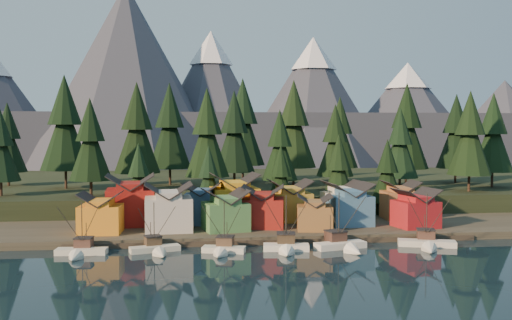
{
  "coord_description": "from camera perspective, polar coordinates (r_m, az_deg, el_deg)",
  "views": [
    {
      "loc": [
        -16.66,
        -92.35,
        22.02
      ],
      "look_at": [
        -2.1,
        30.0,
        15.53
      ],
      "focal_mm": 40.0,
      "sensor_mm": 36.0,
      "label": 1
    }
  ],
  "objects": [
    {
      "name": "boat_3",
      "position": [
        104.31,
        3.05,
        -7.9
      ],
      "size": [
        8.86,
        9.46,
        11.25
      ],
      "rotation": [
        0.0,
        0.0,
        -0.14
      ],
      "color": "white",
      "rests_on": "ground"
    },
    {
      "name": "house_back_5",
      "position": [
        136.25,
        14.22,
        -3.79
      ],
      "size": [
        8.11,
        8.2,
        8.74
      ],
      "rotation": [
        0.0,
        0.0,
        -0.04
      ],
      "color": "#A5683A",
      "rests_on": "shore_strip"
    },
    {
      "name": "house_front_6",
      "position": [
        125.23,
        15.67,
        -4.55
      ],
      "size": [
        9.37,
        9.01,
        8.12
      ],
      "rotation": [
        0.0,
        0.0,
        0.18
      ],
      "color": "maroon",
      "rests_on": "shore_strip"
    },
    {
      "name": "house_front_3",
      "position": [
        120.5,
        0.69,
        -4.55
      ],
      "size": [
        10.04,
        9.72,
        8.84
      ],
      "rotation": [
        0.0,
        0.0,
        -0.18
      ],
      "color": "maroon",
      "rests_on": "shore_strip"
    },
    {
      "name": "hillside",
      "position": [
        184.09,
        -1.56,
        -2.92
      ],
      "size": [
        420.0,
        100.0,
        6.0
      ],
      "primitive_type": "cube",
      "color": "black",
      "rests_on": "ground"
    },
    {
      "name": "tree_hill_2",
      "position": [
        142.31,
        -16.23,
        1.68
      ],
      "size": [
        10.22,
        10.22,
        23.8
      ],
      "color": "#332319",
      "rests_on": "hillside"
    },
    {
      "name": "tree_hill_3",
      "position": [
        152.93,
        -11.8,
        2.83
      ],
      "size": [
        12.32,
        12.32,
        28.69
      ],
      "color": "#332319",
      "rests_on": "hillside"
    },
    {
      "name": "tree_hill_14",
      "position": [
        183.08,
        19.37,
        2.45
      ],
      "size": [
        11.58,
        11.58,
        26.98
      ],
      "color": "#332319",
      "rests_on": "hillside"
    },
    {
      "name": "boat_1",
      "position": [
        104.82,
        -9.95,
        -8.15
      ],
      "size": [
        9.59,
        10.01,
        9.89
      ],
      "rotation": [
        0.0,
        0.0,
        0.28
      ],
      "color": "beige",
      "rests_on": "ground"
    },
    {
      "name": "dock",
      "position": [
        112.2,
        1.9,
        -8.04
      ],
      "size": [
        80.0,
        4.0,
        1.0
      ],
      "primitive_type": "cube",
      "color": "#40382D",
      "rests_on": "ground"
    },
    {
      "name": "mountain_ridge",
      "position": [
        306.22,
        -4.46,
        3.76
      ],
      "size": [
        560.0,
        190.0,
        90.0
      ],
      "color": "#444958",
      "rests_on": "ground"
    },
    {
      "name": "tree_shore_4",
      "position": [
        141.06,
        12.99,
        -1.32
      ],
      "size": [
        7.89,
        7.89,
        18.39
      ],
      "color": "#332319",
      "rests_on": "shore_strip"
    },
    {
      "name": "tree_shore_2",
      "position": [
        134.58,
        2.5,
        -1.76
      ],
      "size": [
        7.32,
        7.32,
        17.06
      ],
      "color": "#332319",
      "rests_on": "shore_strip"
    },
    {
      "name": "house_front_4",
      "position": [
        118.28,
        5.87,
        -5.13
      ],
      "size": [
        8.1,
        8.57,
        7.22
      ],
      "rotation": [
        0.0,
        0.0,
        -0.15
      ],
      "color": "olive",
      "rests_on": "shore_strip"
    },
    {
      "name": "tree_hill_4",
      "position": [
        167.43,
        -8.63,
        3.07
      ],
      "size": [
        12.79,
        12.79,
        29.79
      ],
      "color": "#332319",
      "rests_on": "hillside"
    },
    {
      "name": "tree_hill_11",
      "position": [
        152.54,
        14.22,
        1.39
      ],
      "size": [
        9.37,
        9.37,
        21.84
      ],
      "color": "#332319",
      "rests_on": "hillside"
    },
    {
      "name": "house_front_1",
      "position": [
        117.61,
        -8.75,
        -4.55
      ],
      "size": [
        9.93,
        9.58,
        9.73
      ],
      "rotation": [
        0.0,
        0.0,
        0.06
      ],
      "color": "beige",
      "rests_on": "shore_strip"
    },
    {
      "name": "boat_4",
      "position": [
        107.04,
        8.74,
        -7.69
      ],
      "size": [
        10.42,
        10.91,
        11.58
      ],
      "rotation": [
        0.0,
        0.0,
        0.26
      ],
      "color": "white",
      "rests_on": "ground"
    },
    {
      "name": "tree_hill_13",
      "position": [
        158.05,
        20.6,
        2.23
      ],
      "size": [
        11.3,
        11.3,
        26.33
      ],
      "color": "#332319",
      "rests_on": "hillside"
    },
    {
      "name": "tree_shore_0",
      "position": [
        133.28,
        -11.65,
        -1.73
      ],
      "size": [
        7.58,
        7.58,
        17.65
      ],
      "color": "#332319",
      "rests_on": "shore_strip"
    },
    {
      "name": "tree_hill_10",
      "position": [
        178.56,
        8.37,
        2.48
      ],
      "size": [
        11.35,
        11.35,
        26.44
      ],
      "color": "#332319",
      "rests_on": "hillside"
    },
    {
      "name": "boat_0",
      "position": [
        105.57,
        -17.2,
        -8.09
      ],
      "size": [
        9.28,
        10.0,
        10.33
      ],
      "rotation": [
        0.0,
        0.0,
        -0.08
      ],
      "color": "beige",
      "rests_on": "ground"
    },
    {
      "name": "house_back_3",
      "position": [
        128.59,
        3.39,
        -3.97
      ],
      "size": [
        9.58,
        8.62,
        9.31
      ],
      "rotation": [
        0.0,
        0.0,
        0.05
      ],
      "color": "gold",
      "rests_on": "shore_strip"
    },
    {
      "name": "tree_hill_1",
      "position": [
        163.78,
        -18.56,
        3.21
      ],
      "size": [
        13.37,
        13.37,
        31.15
      ],
      "color": "#332319",
      "rests_on": "hillside"
    },
    {
      "name": "tree_hill_12",
      "position": [
        170.3,
        14.82,
        2.97
      ],
      "size": [
        12.7,
        12.7,
        29.58
      ],
      "color": "#332319",
      "rests_on": "hillside"
    },
    {
      "name": "tree_hill_8",
      "position": [
        167.19,
        3.79,
        3.28
      ],
      "size": [
        13.2,
        13.2,
        30.75
      ],
      "color": "#332319",
      "rests_on": "hillside"
    },
    {
      "name": "tree_hill_9",
      "position": [
        152.38,
        7.92,
        1.67
      ],
      "size": [
        9.83,
        9.83,
        22.9
      ],
      "color": "#332319",
      "rests_on": "hillside"
    },
    {
      "name": "tree_hill_17",
      "position": [
        172.55,
        22.61,
        2.27
      ],
      "size": [
        11.37,
        11.37,
        26.49
      ],
      "color": "#332319",
      "rests_on": "hillside"
    },
    {
      "name": "house_back_4",
      "position": [
        130.64,
        8.6,
        -3.96
      ],
      "size": [
        8.73,
        8.42,
        9.0
      ],
      "rotation": [
        0.0,
        0.0,
        0.06
      ],
      "color": "silver",
      "rests_on": "shore_strip"
    },
    {
      "name": "house_back_0",
      "position": [
        126.08,
        -12.44,
        -3.78
      ],
      "size": [
        10.7,
        10.32,
        10.96
      ],
      "rotation": [
        0.0,
        0.0,
        0.07
      ],
      "color": "maroon",
      "rests_on": "shore_strip"
    },
    {
      "name": "tree_hill_5",
      "position": [
        142.43,
        -4.92,
        2.41
      ],
      "size": [
        11.41,
        11.41,
        26.59
      ],
      "color": "#332319",
      "rests_on": "hillside"
    },
    {
      "name": "house_front_2",
      "position": [
        117.21,
        -3.07,
        -4.9
      ],
      "size": [
        10.03,
        10.08,
        8.36
      ],
      "rotation": [
        0.0,
        0.0,
        0.19
      ],
      "color": "#4C8447",
      "rests_on": "shore_strip"
    },
    {
      "name": "tree_shore_3",
      "position": [
        137.42,
        8.27,
        -1.09
      ],
      "size": [
        8.44,
        8.44,
        19.67
      ],
      "color": "#332319",
      "rests_on": "shore_strip"
    },
    {
      "name": "tree_hill_16",
      "position": [
        177.94,
        -23.57,
        1.84
      ],
      "size": [
        10.32,
        10.32,
        24.05
      ],
      "color": "#332319",
      "rests_on": "hillside"
    },
    {
      "name": "tree_hill_15",
      "position": [
        175.15,
        -1.33,
        3.49
      ],
      "size": [
        13.71,
        13.71,
        31.94
      ],
      "color": "#332319",
      "rests_on": "hillside"
    },
    {
      "name": "shore_strip",
      "position": [
        135.08,
        0.39,
        -6.04
      ],
      "size": [
        400.0,
        50.0,
        1.5
      ],
      "primitive_type": "cube",
      "color": "#322E24",
      "rests_on": "ground"
    },
    {
      "name": "tree_shore_1",
      "position": [
        132.91,
        -4.75,
        -1.84
      ],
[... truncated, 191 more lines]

